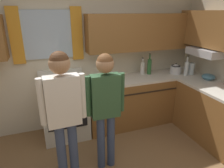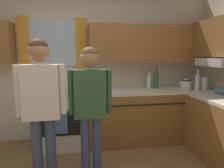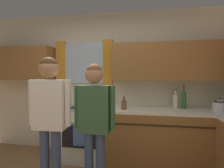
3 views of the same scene
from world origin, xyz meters
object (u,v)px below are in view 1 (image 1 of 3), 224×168
(bottle_milk_white, at_px, (142,68))
(bottle_squat_brown, at_px, (105,79))
(stove_oven, at_px, (65,110))
(mixing_bowl, at_px, (208,77))
(water_pitcher, at_px, (191,69))
(stovetop_kettle, at_px, (176,69))
(bottle_wine_green, at_px, (149,66))
(bottle_tall_clear, at_px, (186,68))
(adult_in_plaid, at_px, (105,100))
(adult_left, at_px, (63,106))

(bottle_milk_white, xyz_separation_m, bottle_squat_brown, (-0.84, -0.27, -0.04))
(stove_oven, distance_m, mixing_bowl, 2.54)
(bottle_squat_brown, height_order, water_pitcher, water_pitcher)
(water_pitcher, distance_m, mixing_bowl, 0.38)
(bottle_milk_white, bearing_deg, stovetop_kettle, -19.01)
(bottle_wine_green, height_order, bottle_tall_clear, bottle_wine_green)
(mixing_bowl, height_order, adult_in_plaid, adult_in_plaid)
(bottle_squat_brown, bearing_deg, stove_oven, 170.10)
(mixing_bowl, bearing_deg, stovetop_kettle, 123.27)
(stove_oven, relative_size, mixing_bowl, 4.94)
(bottle_wine_green, bearing_deg, stove_oven, -176.46)
(water_pitcher, relative_size, adult_in_plaid, 0.14)
(bottle_milk_white, bearing_deg, bottle_squat_brown, -161.94)
(bottle_milk_white, bearing_deg, adult_left, -143.66)
(bottle_tall_clear, bearing_deg, water_pitcher, 13.29)
(stovetop_kettle, height_order, adult_left, adult_left)
(stove_oven, relative_size, bottle_milk_white, 3.51)
(bottle_milk_white, height_order, adult_in_plaid, adult_in_plaid)
(stove_oven, bearing_deg, bottle_tall_clear, -5.45)
(bottle_milk_white, xyz_separation_m, mixing_bowl, (0.92, -0.70, -0.07))
(bottle_wine_green, distance_m, bottle_squat_brown, 0.98)
(bottle_tall_clear, xyz_separation_m, adult_left, (-2.32, -0.82, 0.00))
(bottle_wine_green, bearing_deg, bottle_tall_clear, -27.68)
(water_pitcher, bearing_deg, mixing_bowl, -77.77)
(mixing_bowl, bearing_deg, bottle_squat_brown, 166.47)
(bottle_squat_brown, distance_m, adult_left, 1.20)
(water_pitcher, bearing_deg, adult_left, -160.91)
(stove_oven, height_order, adult_left, adult_left)
(water_pitcher, height_order, adult_in_plaid, adult_in_plaid)
(bottle_wine_green, xyz_separation_m, adult_left, (-1.73, -1.13, -0.01))
(stove_oven, relative_size, stovetop_kettle, 4.02)
(bottle_milk_white, distance_m, adult_in_plaid, 1.56)
(mixing_bowl, bearing_deg, adult_left, -169.09)
(bottle_milk_white, relative_size, bottle_wine_green, 0.79)
(water_pitcher, relative_size, adult_left, 0.13)
(stove_oven, distance_m, bottle_tall_clear, 2.30)
(bottle_wine_green, xyz_separation_m, water_pitcher, (0.73, -0.28, -0.04))
(adult_left, bearing_deg, water_pitcher, 19.09)
(bottle_squat_brown, relative_size, bottle_tall_clear, 0.56)
(bottle_wine_green, xyz_separation_m, bottle_squat_brown, (-0.95, -0.22, -0.07))
(mixing_bowl, distance_m, adult_in_plaid, 2.06)
(stove_oven, height_order, mixing_bowl, stove_oven)
(bottle_squat_brown, relative_size, water_pitcher, 0.93)
(bottle_milk_white, height_order, bottle_squat_brown, bottle_milk_white)
(bottle_squat_brown, height_order, stovetop_kettle, stovetop_kettle)
(bottle_milk_white, bearing_deg, stove_oven, -174.04)
(water_pitcher, bearing_deg, adult_in_plaid, -158.40)
(bottle_tall_clear, height_order, mixing_bowl, bottle_tall_clear)
(stove_oven, xyz_separation_m, bottle_squat_brown, (0.67, -0.12, 0.51))
(bottle_wine_green, bearing_deg, water_pitcher, -20.89)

